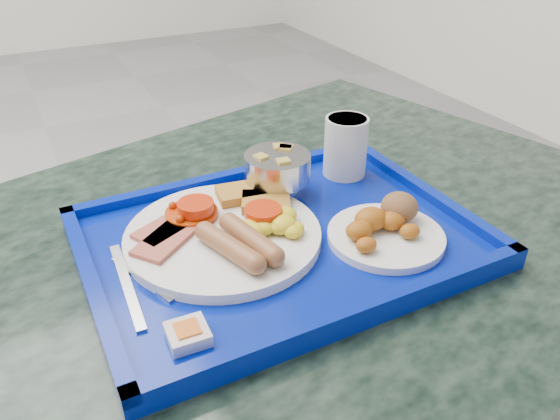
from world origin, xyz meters
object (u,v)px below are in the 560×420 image
object	(u,v)px
main_plate	(228,231)
juice_cup	(346,145)
bread_plate	(386,227)
tray	(280,240)
fruit_bowl	(277,168)
table	(258,344)

from	to	relation	value
main_plate	juice_cup	size ratio (longest dim) A/B	2.71
juice_cup	bread_plate	bearing A→B (deg)	-105.80
juice_cup	tray	bearing A→B (deg)	-146.78
bread_plate	fruit_bowl	world-z (taller)	fruit_bowl
table	fruit_bowl	xyz separation A→B (m)	(0.07, 0.07, 0.25)
table	main_plate	distance (m)	0.23
bread_plate	fruit_bowl	xyz separation A→B (m)	(-0.07, 0.17, 0.03)
main_plate	juice_cup	distance (m)	0.26
tray	fruit_bowl	size ratio (longest dim) A/B	5.20
tray	fruit_bowl	bearing A→B (deg)	64.90
fruit_bowl	juice_cup	size ratio (longest dim) A/B	1.03
table	bread_plate	bearing A→B (deg)	-32.18
table	main_plate	bearing A→B (deg)	-175.51
tray	fruit_bowl	xyz separation A→B (m)	(0.05, 0.10, 0.05)
main_plate	bread_plate	xyz separation A→B (m)	(0.19, -0.09, 0.00)
main_plate	fruit_bowl	bearing A→B (deg)	34.86
table	juice_cup	xyz separation A→B (m)	(0.20, 0.09, 0.26)
bread_plate	table	bearing A→B (deg)	147.82
main_plate	bread_plate	world-z (taller)	bread_plate
tray	fruit_bowl	world-z (taller)	fruit_bowl
table	juice_cup	bearing A→B (deg)	23.49
table	juice_cup	size ratio (longest dim) A/B	14.57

